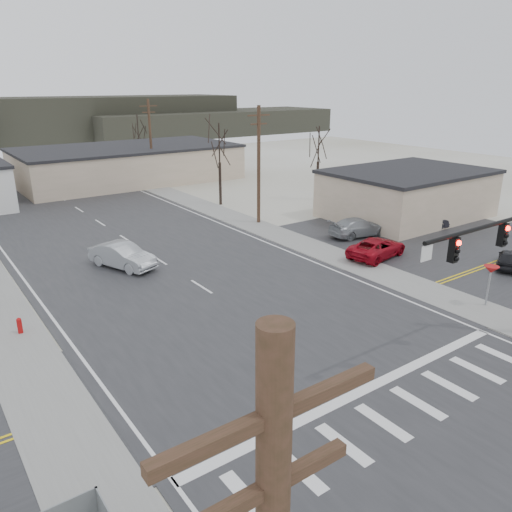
{
  "coord_description": "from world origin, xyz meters",
  "views": [
    {
      "loc": [
        -13.55,
        -16.61,
        11.68
      ],
      "look_at": [
        1.69,
        4.69,
        2.6
      ],
      "focal_mm": 35.0,
      "sensor_mm": 36.0,
      "label": 1
    }
  ],
  "objects_px": {
    "car_parked_red": "(377,248)",
    "car_parked_dark_b": "(424,222)",
    "car_parked_silver": "(358,227)",
    "car_far_a": "(53,184)",
    "fire_hydrant": "(20,326)",
    "sedan_crossing": "(123,256)",
    "car_parked_dark_a": "(510,259)"
  },
  "relations": [
    {
      "from": "fire_hydrant",
      "to": "sedan_crossing",
      "type": "distance_m",
      "value": 9.72
    },
    {
      "from": "sedan_crossing",
      "to": "car_parked_silver",
      "type": "xyz_separation_m",
      "value": [
        18.17,
        -4.01,
        -0.1
      ]
    },
    {
      "from": "fire_hydrant",
      "to": "sedan_crossing",
      "type": "relative_size",
      "value": 0.18
    },
    {
      "from": "car_far_a",
      "to": "car_parked_dark_a",
      "type": "relative_size",
      "value": 1.39
    },
    {
      "from": "fire_hydrant",
      "to": "car_parked_dark_a",
      "type": "distance_m",
      "value": 29.99
    },
    {
      "from": "car_parked_dark_a",
      "to": "sedan_crossing",
      "type": "bearing_deg",
      "value": 29.69
    },
    {
      "from": "car_parked_red",
      "to": "car_parked_dark_b",
      "type": "relative_size",
      "value": 1.23
    },
    {
      "from": "sedan_crossing",
      "to": "car_parked_red",
      "type": "height_order",
      "value": "sedan_crossing"
    },
    {
      "from": "car_parked_red",
      "to": "car_parked_dark_a",
      "type": "xyz_separation_m",
      "value": [
        5.6,
        -6.56,
        -0.08
      ]
    },
    {
      "from": "car_far_a",
      "to": "sedan_crossing",
      "type": "bearing_deg",
      "value": 93.27
    },
    {
      "from": "car_parked_dark_a",
      "to": "car_parked_red",
      "type": "bearing_deg",
      "value": 15.75
    },
    {
      "from": "fire_hydrant",
      "to": "sedan_crossing",
      "type": "height_order",
      "value": "sedan_crossing"
    },
    {
      "from": "car_parked_silver",
      "to": "car_far_a",
      "type": "bearing_deg",
      "value": 32.42
    },
    {
      "from": "car_far_a",
      "to": "car_parked_silver",
      "type": "xyz_separation_m",
      "value": [
        15.11,
        -33.08,
        -0.01
      ]
    },
    {
      "from": "fire_hydrant",
      "to": "car_parked_red",
      "type": "relative_size",
      "value": 0.17
    },
    {
      "from": "car_parked_dark_a",
      "to": "car_parked_dark_b",
      "type": "relative_size",
      "value": 0.89
    },
    {
      "from": "car_parked_dark_b",
      "to": "fire_hydrant",
      "type": "bearing_deg",
      "value": 109.15
    },
    {
      "from": "car_far_a",
      "to": "car_parked_red",
      "type": "relative_size",
      "value": 1.0
    },
    {
      "from": "sedan_crossing",
      "to": "car_far_a",
      "type": "height_order",
      "value": "sedan_crossing"
    },
    {
      "from": "fire_hydrant",
      "to": "car_far_a",
      "type": "distance_m",
      "value": 36.66
    },
    {
      "from": "sedan_crossing",
      "to": "car_far_a",
      "type": "xyz_separation_m",
      "value": [
        3.06,
        29.06,
        -0.09
      ]
    },
    {
      "from": "sedan_crossing",
      "to": "car_far_a",
      "type": "relative_size",
      "value": 0.98
    },
    {
      "from": "car_parked_dark_b",
      "to": "car_parked_silver",
      "type": "xyz_separation_m",
      "value": [
        -5.9,
        1.91,
        0.06
      ]
    },
    {
      "from": "car_parked_red",
      "to": "car_parked_silver",
      "type": "bearing_deg",
      "value": -41.85
    },
    {
      "from": "fire_hydrant",
      "to": "car_parked_dark_a",
      "type": "bearing_deg",
      "value": -17.46
    },
    {
      "from": "sedan_crossing",
      "to": "car_parked_dark_b",
      "type": "distance_m",
      "value": 24.79
    },
    {
      "from": "fire_hydrant",
      "to": "car_parked_dark_b",
      "type": "bearing_deg",
      "value": 0.14
    },
    {
      "from": "fire_hydrant",
      "to": "car_parked_dark_a",
      "type": "xyz_separation_m",
      "value": [
        28.61,
        -9.0,
        0.2
      ]
    },
    {
      "from": "car_far_a",
      "to": "car_parked_dark_a",
      "type": "bearing_deg",
      "value": 121.4
    },
    {
      "from": "fire_hydrant",
      "to": "car_far_a",
      "type": "relative_size",
      "value": 0.17
    },
    {
      "from": "car_parked_silver",
      "to": "fire_hydrant",
      "type": "bearing_deg",
      "value": 102.27
    },
    {
      "from": "car_parked_red",
      "to": "car_parked_dark_b",
      "type": "height_order",
      "value": "car_parked_red"
    }
  ]
}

